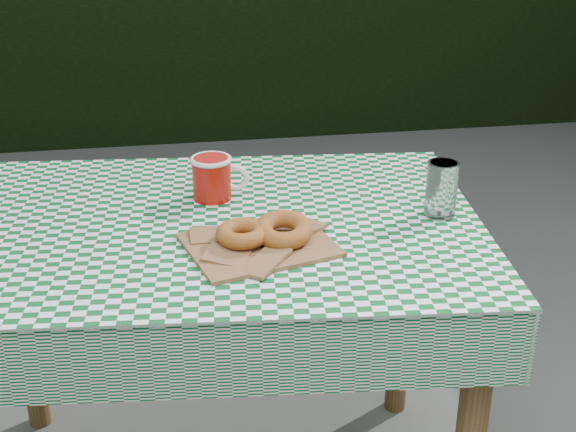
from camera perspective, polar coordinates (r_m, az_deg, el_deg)
The scene contains 7 objects.
table at distance 1.81m, azimuth -5.61°, elevation -11.44°, with size 1.13×0.75×0.75m, color brown.
tablecloth at distance 1.61m, azimuth -6.16°, elevation -0.53°, with size 1.15×0.77×0.01m, color #0C5022.
paper_bag at distance 1.50m, azimuth -2.14°, elevation -2.06°, with size 0.27×0.22×0.01m, color #966341.
bagel_front at distance 1.49m, azimuth -3.40°, elevation -1.30°, with size 0.10×0.10×0.03m, color #9E5C20.
bagel_back at distance 1.49m, azimuth -0.33°, elevation -1.03°, with size 0.11×0.11×0.04m, color #9B6320.
coffee_mug at distance 1.71m, azimuth -5.66°, elevation 2.80°, with size 0.17×0.17×0.10m, color #AE150B, non-canonical shape.
drinking_glass at distance 1.64m, azimuth 11.27°, elevation 1.96°, with size 0.07×0.07×0.12m, color silver.
Camera 1 is at (-0.00, -1.29, 1.44)m, focal length 48.11 mm.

